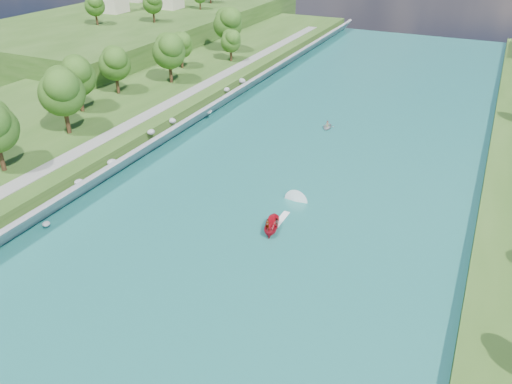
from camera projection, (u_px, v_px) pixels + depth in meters
The scene contains 9 objects.
ground at pixel (230, 251), 62.77m from camera, with size 260.00×260.00×0.00m, color #2D5119.
river_water at pixel (290, 183), 78.48m from camera, with size 55.00×240.00×0.10m, color #1B6167.
berm_west at pixel (50, 123), 96.43m from camera, with size 45.00×240.00×3.50m, color #2D5119.
ridge_west at pixel (146, 25), 166.28m from camera, with size 60.00×120.00×9.00m, color #2D5119.
riprap_bank at pixel (150, 146), 86.63m from camera, with size 4.68×236.00×4.58m.
riverside_path at pixel (122, 129), 88.97m from camera, with size 3.00×200.00×0.10m, color gray.
trees_west at pixel (47, 99), 84.48m from camera, with size 15.90×152.16×14.00m.
motorboat at pixel (275, 222), 67.15m from camera, with size 3.60×19.18×2.00m.
raft at pixel (327, 126), 98.11m from camera, with size 2.60×3.44×1.51m.
Camera 1 is at (25.01, -44.62, 37.30)m, focal length 35.00 mm.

